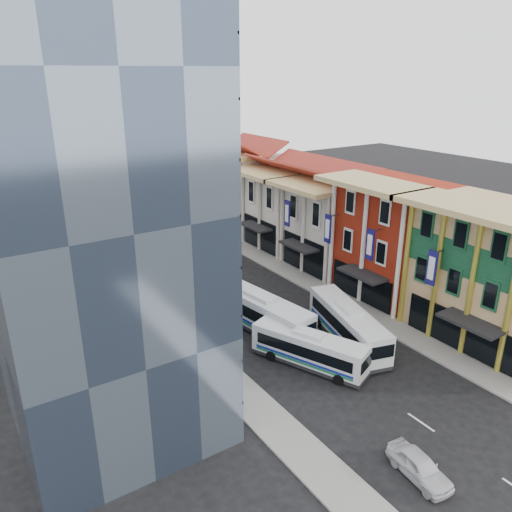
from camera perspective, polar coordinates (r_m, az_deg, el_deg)
ground at (r=36.79m, az=19.59°, el=-18.29°), size 200.00×200.00×0.00m
sidewalk_right at (r=55.01m, az=7.08°, el=-3.54°), size 3.00×90.00×0.15m
sidewalk_left at (r=46.84m, az=-9.25°, el=-8.17°), size 3.00×90.00×0.15m
shophouse_tan at (r=46.77m, az=26.27°, el=-2.17°), size 8.00×14.00×12.00m
shophouse_red at (r=53.25m, az=15.38°, el=1.88°), size 8.00×10.00×12.00m
shophouse_cream_near at (r=59.88m, az=8.57°, el=3.44°), size 8.00×9.00×10.00m
shophouse_cream_mid at (r=66.57m, az=3.44°, el=5.37°), size 8.00×9.00×10.00m
shophouse_cream_far at (r=74.88m, az=-1.37°, el=7.50°), size 8.00×12.00×11.00m
office_tower at (r=36.53m, az=-20.91°, el=7.57°), size 12.00×26.00×30.00m
office_block_far at (r=60.58m, az=-24.11°, el=4.02°), size 10.00×18.00×14.00m
bus_left_near at (r=40.55m, az=6.09°, el=-10.48°), size 5.83×9.74×3.09m
bus_left_far at (r=45.29m, az=0.52°, el=-6.41°), size 4.27×11.72×3.68m
bus_right at (r=44.19m, az=10.47°, el=-7.66°), size 5.32×11.13×3.48m
sedan_left at (r=32.84m, az=18.17°, el=-21.87°), size 2.20×4.49×1.47m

